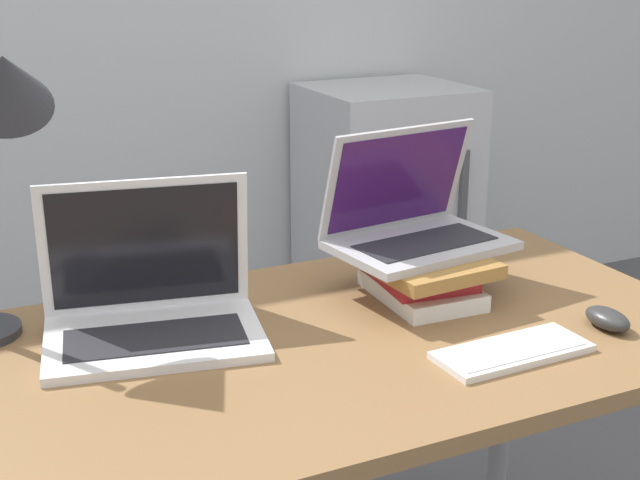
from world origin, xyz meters
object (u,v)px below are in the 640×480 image
object	(u,v)px
book_stack	(419,273)
mouse	(607,319)
laptop_on_books	(413,222)
laptop_left	(152,306)
mini_fridge	(385,217)
wireless_keyboard	(513,351)

from	to	relation	value
book_stack	mouse	world-z (taller)	book_stack
book_stack	laptop_on_books	bearing A→B (deg)	75.61
laptop_on_books	mouse	distance (m)	0.40
laptop_left	mouse	size ratio (longest dim) A/B	4.22
mini_fridge	laptop_left	bearing A→B (deg)	-133.16
laptop_left	book_stack	bearing A→B (deg)	-5.30
laptop_left	laptop_on_books	world-z (taller)	laptop_on_books
laptop_left	laptop_on_books	distance (m)	0.53
book_stack	wireless_keyboard	size ratio (longest dim) A/B	1.07
book_stack	laptop_on_books	xyz separation A→B (m)	(0.01, 0.05, 0.09)
laptop_left	mouse	bearing A→B (deg)	-23.49
wireless_keyboard	mini_fridge	xyz separation A→B (m)	(0.67, 1.60, -0.29)
laptop_left	wireless_keyboard	world-z (taller)	laptop_left
book_stack	mini_fridge	size ratio (longest dim) A/B	0.31
wireless_keyboard	mouse	world-z (taller)	mouse
book_stack	wireless_keyboard	distance (m)	0.29
book_stack	mouse	size ratio (longest dim) A/B	3.00
book_stack	wireless_keyboard	world-z (taller)	book_stack
mini_fridge	mouse	bearing A→B (deg)	-105.84
laptop_left	book_stack	distance (m)	0.51
mini_fridge	wireless_keyboard	bearing A→B (deg)	-112.66
laptop_left	book_stack	world-z (taller)	laptop_left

